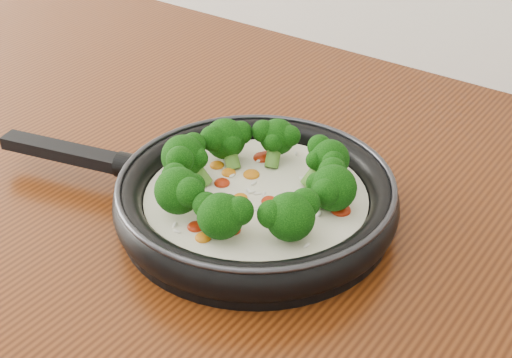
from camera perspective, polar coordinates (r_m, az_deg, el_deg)
The scene contains 1 object.
skillet at distance 0.75m, azimuth -0.24°, elevation -1.26°, with size 0.48×0.35×0.08m.
Camera 1 is at (0.49, 0.55, 1.35)m, focal length 51.68 mm.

